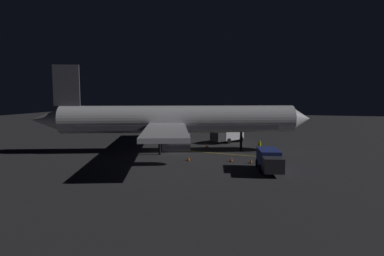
# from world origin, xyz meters

# --- Properties ---
(ground_plane) EXTENTS (180.00, 180.00, 0.20)m
(ground_plane) POSITION_xyz_m (0.00, 0.00, -0.10)
(ground_plane) COLOR #323234
(apron_guide_stripe) EXTENTS (2.84, 17.86, 0.01)m
(apron_guide_stripe) POSITION_xyz_m (-0.41, 4.00, 0.00)
(apron_guide_stripe) COLOR gold
(apron_guide_stripe) RESTS_ON ground_plane
(airliner) EXTENTS (35.01, 39.01, 12.36)m
(airliner) POSITION_xyz_m (0.20, -0.60, 4.53)
(airliner) COLOR white
(airliner) RESTS_ON ground_plane
(baggage_truck) EXTENTS (6.12, 3.25, 2.33)m
(baggage_truck) POSITION_xyz_m (8.98, 13.10, 1.21)
(baggage_truck) COLOR navy
(baggage_truck) RESTS_ON ground_plane
(catering_truck) EXTENTS (6.31, 5.24, 2.25)m
(catering_truck) POSITION_xyz_m (-10.84, 5.49, 1.19)
(catering_truck) COLOR silver
(catering_truck) RESTS_ON ground_plane
(ground_crew_worker) EXTENTS (0.40, 0.40, 1.74)m
(ground_crew_worker) POSITION_xyz_m (-2.57, 11.33, 0.89)
(ground_crew_worker) COLOR black
(ground_crew_worker) RESTS_ON ground_plane
(traffic_cone_near_left) EXTENTS (0.50, 0.50, 0.55)m
(traffic_cone_near_left) POSITION_xyz_m (5.85, 3.17, 0.25)
(traffic_cone_near_left) COLOR #EA590F
(traffic_cone_near_left) RESTS_ON ground_plane
(traffic_cone_near_right) EXTENTS (0.50, 0.50, 0.55)m
(traffic_cone_near_right) POSITION_xyz_m (4.95, 8.42, 0.25)
(traffic_cone_near_right) COLOR #EA590F
(traffic_cone_near_right) RESTS_ON ground_plane
(traffic_cone_under_wing) EXTENTS (0.50, 0.50, 0.55)m
(traffic_cone_under_wing) POSITION_xyz_m (-4.77, 3.10, 0.25)
(traffic_cone_under_wing) COLOR #EA590F
(traffic_cone_under_wing) RESTS_ON ground_plane
(traffic_cone_far) EXTENTS (0.50, 0.50, 0.55)m
(traffic_cone_far) POSITION_xyz_m (5.25, 10.83, 0.25)
(traffic_cone_far) COLOR #EA590F
(traffic_cone_far) RESTS_ON ground_plane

